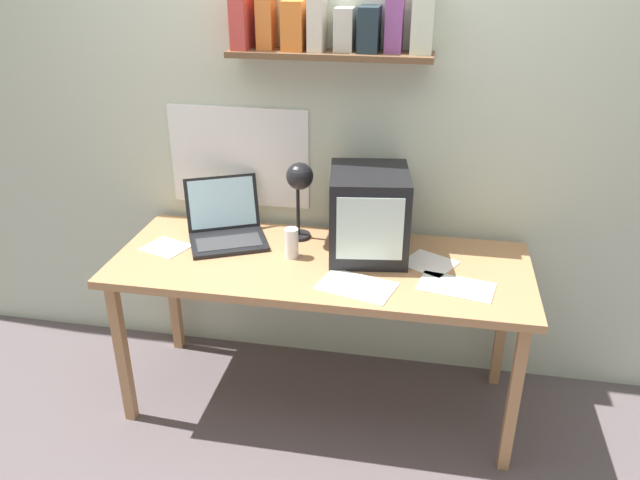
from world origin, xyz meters
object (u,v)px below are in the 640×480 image
object	(u,v)px
open_notebook	(429,263)
loose_paper_near_monitor	(356,286)
crt_monitor	(369,213)
juice_glass	(292,244)
desk_lamp	(300,183)
loose_paper_near_laptop	(166,248)
printed_handout	(456,287)
laptop	(226,225)
corner_desk	(320,274)

from	to	relation	value
open_notebook	loose_paper_near_monitor	world-z (taller)	same
crt_monitor	juice_glass	world-z (taller)	crt_monitor
desk_lamp	loose_paper_near_laptop	distance (m)	0.66
printed_handout	loose_paper_near_monitor	bearing A→B (deg)	-169.96
laptop	open_notebook	distance (m)	0.93
printed_handout	open_notebook	size ratio (longest dim) A/B	1.22
open_notebook	corner_desk	bearing A→B (deg)	-172.31
corner_desk	juice_glass	distance (m)	0.18
crt_monitor	juice_glass	distance (m)	0.35
corner_desk	loose_paper_near_monitor	distance (m)	0.27
corner_desk	laptop	world-z (taller)	laptop
juice_glass	open_notebook	bearing A→B (deg)	4.16
laptop	loose_paper_near_laptop	xyz separation A→B (m)	(-0.23, -0.15, -0.06)
desk_lamp	loose_paper_near_monitor	world-z (taller)	desk_lamp
loose_paper_near_laptop	open_notebook	xyz separation A→B (m)	(1.16, 0.06, 0.00)
open_notebook	desk_lamp	bearing A→B (deg)	170.01
crt_monitor	laptop	size ratio (longest dim) A/B	0.91
juice_glass	loose_paper_near_laptop	xyz separation A→B (m)	(-0.57, -0.02, -0.06)
laptop	open_notebook	xyz separation A→B (m)	(0.92, -0.09, -0.06)
corner_desk	laptop	xyz separation A→B (m)	(-0.47, 0.15, 0.12)
juice_glass	loose_paper_near_laptop	size ratio (longest dim) A/B	0.58
crt_monitor	open_notebook	distance (m)	0.33
loose_paper_near_laptop	crt_monitor	bearing A→B (deg)	7.64
corner_desk	open_notebook	world-z (taller)	open_notebook
corner_desk	loose_paper_near_laptop	world-z (taller)	loose_paper_near_laptop
desk_lamp	open_notebook	size ratio (longest dim) A/B	1.45
crt_monitor	open_notebook	xyz separation A→B (m)	(0.27, -0.06, -0.18)
loose_paper_near_laptop	desk_lamp	bearing A→B (deg)	15.94
corner_desk	juice_glass	world-z (taller)	juice_glass
printed_handout	loose_paper_near_monitor	xyz separation A→B (m)	(-0.39, -0.07, 0.00)
laptop	desk_lamp	xyz separation A→B (m)	(0.35, 0.01, 0.22)
corner_desk	crt_monitor	world-z (taller)	crt_monitor
desk_lamp	loose_paper_near_monitor	size ratio (longest dim) A/B	1.14
loose_paper_near_laptop	open_notebook	world-z (taller)	same
crt_monitor	juice_glass	size ratio (longest dim) A/B	3.09
corner_desk	open_notebook	bearing A→B (deg)	7.69
crt_monitor	desk_lamp	xyz separation A→B (m)	(-0.31, 0.05, 0.10)
open_notebook	loose_paper_near_monitor	distance (m)	0.37
desk_lamp	juice_glass	xyz separation A→B (m)	(-0.01, -0.14, -0.22)
loose_paper_near_monitor	desk_lamp	bearing A→B (deg)	130.64
loose_paper_near_laptop	corner_desk	bearing A→B (deg)	0.06
crt_monitor	loose_paper_near_monitor	bearing A→B (deg)	-99.50
desk_lamp	printed_handout	bearing A→B (deg)	-42.91
laptop	printed_handout	distance (m)	1.07
crt_monitor	laptop	bearing A→B (deg)	168.87
desk_lamp	juice_glass	bearing A→B (deg)	-113.35
laptop	loose_paper_near_monitor	size ratio (longest dim) A/B	1.33
loose_paper_near_laptop	loose_paper_near_monitor	xyz separation A→B (m)	(0.88, -0.19, 0.00)
laptop	crt_monitor	bearing A→B (deg)	-28.53
loose_paper_near_laptop	open_notebook	distance (m)	1.16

